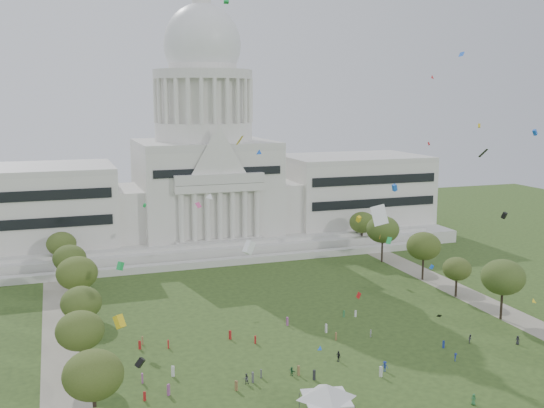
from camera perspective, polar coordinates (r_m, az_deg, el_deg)
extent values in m
plane|color=#2E461B|center=(115.61, 7.60, -15.42)|extent=(400.00, 400.00, 0.00)
cube|color=silver|center=(218.74, -6.03, -2.80)|extent=(160.00, 60.00, 4.00)
cube|color=silver|center=(187.85, -3.72, -5.15)|extent=(130.00, 3.00, 2.00)
cube|color=silver|center=(194.97, -4.35, -4.16)|extent=(140.00, 3.00, 5.00)
cube|color=silver|center=(210.09, -20.79, -0.28)|extent=(50.00, 34.00, 22.00)
cube|color=silver|center=(233.85, 7.21, 1.22)|extent=(50.00, 34.00, 22.00)
cube|color=silver|center=(209.55, -13.09, -0.76)|extent=(12.00, 26.00, 16.00)
cube|color=silver|center=(221.57, 0.92, 0.04)|extent=(12.00, 26.00, 16.00)
cube|color=silver|center=(214.93, -6.04, 1.31)|extent=(44.00, 38.00, 28.00)
cube|color=silver|center=(195.24, -4.72, 1.45)|extent=(28.00, 3.00, 2.40)
cube|color=black|center=(192.80, -20.95, -0.52)|extent=(46.00, 0.40, 11.00)
cube|color=black|center=(218.45, 9.22, 1.11)|extent=(46.00, 0.40, 11.00)
cylinder|color=silver|center=(213.02, -6.13, 6.48)|extent=(32.00, 32.00, 6.00)
cylinder|color=silver|center=(212.73, -6.18, 9.18)|extent=(28.00, 28.00, 14.00)
cylinder|color=silver|center=(212.85, -6.22, 11.46)|extent=(32.40, 32.40, 3.00)
cylinder|color=silver|center=(213.10, -6.25, 12.94)|extent=(22.00, 22.00, 8.00)
ellipsoid|color=silver|center=(213.38, -6.27, 14.01)|extent=(25.00, 25.00, 26.20)
cylinder|color=silver|center=(214.86, -6.34, 17.60)|extent=(6.00, 6.00, 5.00)
cube|color=gray|center=(132.51, -18.21, -12.47)|extent=(8.00, 160.00, 0.04)
cube|color=gray|center=(163.60, 18.08, -8.22)|extent=(8.00, 160.00, 0.04)
ellipsoid|color=#3E4F1B|center=(98.71, -15.74, -14.53)|extent=(8.86, 8.86, 7.25)
cylinder|color=black|center=(119.76, -16.70, -13.41)|extent=(0.56, 0.56, 5.47)
ellipsoid|color=#3C4E1B|center=(117.66, -16.84, -10.81)|extent=(8.42, 8.42, 6.89)
cylinder|color=black|center=(151.05, 19.87, -8.58)|extent=(0.56, 0.56, 6.20)
ellipsoid|color=#344B1C|center=(149.19, 20.01, -6.18)|extent=(9.55, 9.55, 7.82)
cylinder|color=black|center=(135.30, -16.62, -10.74)|extent=(0.56, 0.56, 5.27)
ellipsoid|color=#394C1B|center=(133.50, -16.73, -8.48)|extent=(8.12, 8.12, 6.65)
cylinder|color=black|center=(164.31, 16.17, -7.22)|extent=(0.56, 0.56, 4.56)
ellipsoid|color=#3A491B|center=(163.02, 16.25, -5.59)|extent=(7.01, 7.01, 5.74)
cylinder|color=black|center=(152.71, -16.96, -8.26)|extent=(0.56, 0.56, 6.03)
ellipsoid|color=#3D4F1A|center=(150.92, -17.08, -5.94)|extent=(9.29, 9.29, 7.60)
cylinder|color=black|center=(176.68, 13.36, -5.68)|extent=(0.56, 0.56, 5.97)
ellipsoid|color=#344615|center=(175.15, 13.44, -3.68)|extent=(9.19, 9.19, 7.52)
cylinder|color=black|center=(170.60, -17.60, -6.52)|extent=(0.56, 0.56, 5.41)
ellipsoid|color=#334618|center=(169.14, -17.70, -4.65)|extent=(8.33, 8.33, 6.81)
cylinder|color=black|center=(192.73, 9.83, -4.22)|extent=(0.56, 0.56, 6.37)
ellipsoid|color=#354F1A|center=(191.25, 9.89, -2.26)|extent=(9.82, 9.82, 8.03)
cylinder|color=black|center=(188.11, -18.27, -5.08)|extent=(0.56, 0.56, 5.32)
ellipsoid|color=#3B4E1B|center=(186.81, -18.36, -3.41)|extent=(8.19, 8.19, 6.70)
cylinder|color=black|center=(209.35, 8.06, -3.20)|extent=(0.56, 0.56, 5.47)
ellipsoid|color=#365017|center=(208.16, 8.09, -1.64)|extent=(8.42, 8.42, 6.89)
cylinder|color=#4C4C4C|center=(104.67, 2.46, -17.27)|extent=(0.12, 0.12, 2.87)
cylinder|color=#4C4C4C|center=(106.97, 5.81, -16.69)|extent=(0.12, 0.12, 2.87)
cube|color=silver|center=(102.46, 4.91, -16.95)|extent=(7.96, 7.96, 0.23)
pyramid|color=silver|center=(101.90, 4.92, -16.32)|extent=(11.15, 11.15, 2.30)
imported|color=#26262B|center=(138.25, 21.16, -11.32)|extent=(0.93, 1.06, 1.82)
imported|color=#4C4C51|center=(135.86, 17.35, -11.46)|extent=(0.98, 1.06, 1.85)
imported|color=navy|center=(119.46, 10.07, -14.13)|extent=(1.33, 1.35, 1.93)
imported|color=#26262B|center=(122.34, 5.97, -13.42)|extent=(0.97, 1.32, 2.02)
imported|color=#33723F|center=(116.26, 1.79, -14.76)|extent=(1.17, 1.58, 1.59)
imported|color=#33723F|center=(111.12, 17.63, -16.35)|extent=(1.01, 1.10, 1.88)
imported|color=#4C4C51|center=(113.20, -2.33, -15.37)|extent=(0.97, 0.65, 1.91)
imported|color=navy|center=(126.59, 16.13, -13.05)|extent=(1.10, 1.12, 1.60)
imported|color=silver|center=(134.67, 8.84, -11.38)|extent=(0.77, 1.03, 1.56)
cube|color=#994C8C|center=(110.60, -9.26, -16.11)|extent=(0.58, 0.60, 1.95)
cube|color=silver|center=(117.24, 9.73, -14.59)|extent=(0.54, 0.60, 1.91)
cube|color=silver|center=(145.70, 7.50, -9.72)|extent=(0.44, 0.33, 1.51)
cube|color=#994C8C|center=(115.62, -11.55, -15.05)|extent=(0.37, 0.51, 1.76)
cube|color=#B21E1E|center=(129.21, -9.28, -12.29)|extent=(0.32, 0.47, 1.67)
cube|color=#B21E1E|center=(132.17, -3.78, -11.63)|extent=(0.52, 0.58, 1.85)
cube|color=#B21E1E|center=(129.73, -11.77, -12.27)|extent=(0.53, 0.50, 1.71)
cube|color=olive|center=(116.33, 2.40, -14.69)|extent=(0.33, 0.50, 1.80)
cube|color=#33723F|center=(145.18, 6.45, -9.75)|extent=(0.42, 0.26, 1.56)
cube|color=silver|center=(135.75, 4.87, -11.05)|extent=(0.32, 0.51, 1.90)
cube|color=navy|center=(132.08, 15.12, -12.05)|extent=(0.45, 0.46, 1.50)
cube|color=#B21E1E|center=(129.91, -1.51, -12.06)|extent=(0.45, 0.50, 1.60)
cube|color=olive|center=(111.01, -3.22, -15.95)|extent=(0.53, 0.53, 1.75)
cube|color=#26262B|center=(114.77, 3.80, -15.05)|extent=(0.56, 0.44, 1.83)
cube|color=#4C4C51|center=(115.37, -0.98, -14.96)|extent=(0.38, 0.47, 1.55)
cube|color=olive|center=(132.16, 5.76, -11.71)|extent=(0.49, 0.51, 1.65)
cube|color=#994C8C|center=(139.31, 1.38, -10.47)|extent=(0.39, 0.54, 1.87)
cube|color=#4C4C51|center=(113.62, -1.74, -15.27)|extent=(0.35, 0.53, 1.89)
cube|color=#B21E1E|center=(109.64, -11.35, -16.54)|extent=(0.47, 0.39, 1.54)
cube|color=silver|center=(117.08, -8.87, -14.59)|extent=(0.61, 0.54, 1.95)
cube|color=olive|center=(131.94, -11.54, -11.89)|extent=(0.28, 0.44, 1.66)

